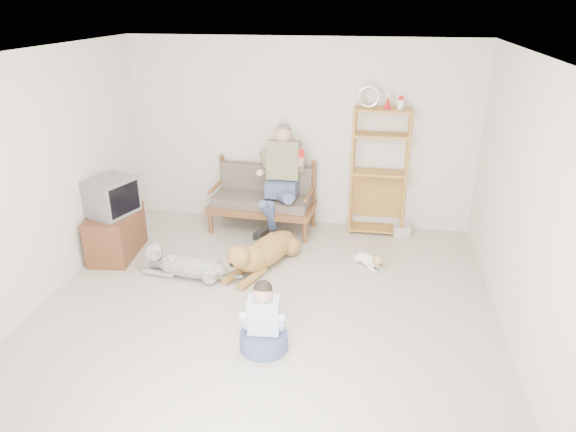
% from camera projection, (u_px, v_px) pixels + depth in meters
% --- Properties ---
extents(floor, '(5.50, 5.50, 0.00)m').
position_uv_depth(floor, '(261.00, 323.00, 5.43)').
color(floor, beige).
rests_on(floor, ground).
extents(ceiling, '(5.50, 5.50, 0.00)m').
position_uv_depth(ceiling, '(254.00, 57.00, 4.37)').
color(ceiling, white).
rests_on(ceiling, ground).
extents(wall_back, '(5.00, 0.00, 5.00)m').
position_uv_depth(wall_back, '(300.00, 135.00, 7.39)').
color(wall_back, beige).
rests_on(wall_back, ground).
extents(wall_front, '(5.00, 0.00, 5.00)m').
position_uv_depth(wall_front, '(127.00, 418.00, 2.41)').
color(wall_front, beige).
rests_on(wall_front, ground).
extents(wall_left, '(0.00, 5.50, 5.50)m').
position_uv_depth(wall_left, '(21.00, 189.00, 5.29)').
color(wall_left, beige).
rests_on(wall_left, ground).
extents(wall_right, '(0.00, 5.50, 5.50)m').
position_uv_depth(wall_right, '(535.00, 222.00, 4.51)').
color(wall_right, beige).
rests_on(wall_right, ground).
extents(loveseat, '(1.54, 0.79, 0.95)m').
position_uv_depth(loveseat, '(263.00, 197.00, 7.50)').
color(loveseat, brown).
rests_on(loveseat, ground).
extents(man, '(0.60, 0.86, 1.39)m').
position_uv_depth(man, '(279.00, 188.00, 7.16)').
color(man, '#465881').
rests_on(man, loveseat).
extents(etagere, '(0.80, 0.35, 2.11)m').
position_uv_depth(etagere, '(379.00, 171.00, 7.20)').
color(etagere, '#B68A39').
rests_on(etagere, ground).
extents(book_stack, '(0.25, 0.19, 0.15)m').
position_uv_depth(book_stack, '(402.00, 231.00, 7.39)').
color(book_stack, silver).
rests_on(book_stack, ground).
extents(tv_stand, '(0.59, 0.95, 0.60)m').
position_uv_depth(tv_stand, '(116.00, 234.00, 6.77)').
color(tv_stand, brown).
rests_on(tv_stand, ground).
extents(crt_tv, '(0.61, 0.68, 0.47)m').
position_uv_depth(crt_tv, '(112.00, 196.00, 6.53)').
color(crt_tv, slate).
rests_on(crt_tv, tv_stand).
extents(wall_outlet, '(0.12, 0.02, 0.08)m').
position_uv_depth(wall_outlet, '(220.00, 198.00, 7.98)').
color(wall_outlet, white).
rests_on(wall_outlet, ground).
extents(golden_retriever, '(0.80, 1.54, 0.49)m').
position_uv_depth(golden_retriever, '(262.00, 253.00, 6.48)').
color(golden_retriever, '#A26E38').
rests_on(golden_retriever, ground).
extents(shaggy_dog, '(1.33, 0.37, 0.39)m').
position_uv_depth(shaggy_dog, '(183.00, 264.00, 6.29)').
color(shaggy_dog, silver).
rests_on(shaggy_dog, ground).
extents(terrier, '(0.42, 0.45, 0.21)m').
position_uv_depth(terrier, '(370.00, 260.00, 6.53)').
color(terrier, white).
rests_on(terrier, ground).
extents(child, '(0.47, 0.47, 0.75)m').
position_uv_depth(child, '(264.00, 324.00, 4.94)').
color(child, '#465881').
rests_on(child, ground).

